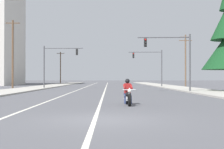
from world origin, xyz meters
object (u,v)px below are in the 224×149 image
object	(u,v)px
utility_pole_left_near	(13,53)
utility_pole_left_far	(60,67)
traffic_signal_near_left	(56,60)
motorcycle_with_rider	(128,94)
traffic_signal_mid_right	(152,62)
utility_pole_right_far	(186,59)
traffic_signal_near_right	(174,53)

from	to	relation	value
utility_pole_left_near	utility_pole_left_far	xyz separation A→B (m)	(-0.25, 44.39, -0.34)
traffic_signal_near_left	utility_pole_left_near	xyz separation A→B (m)	(-5.57, -2.13, 0.81)
motorcycle_with_rider	traffic_signal_near_left	world-z (taller)	traffic_signal_near_left
traffic_signal_mid_right	utility_pole_right_far	xyz separation A→B (m)	(6.68, 4.34, 0.89)
motorcycle_with_rider	utility_pole_right_far	bearing A→B (deg)	71.92
traffic_signal_near_left	traffic_signal_mid_right	size ratio (longest dim) A/B	1.00
motorcycle_with_rider	traffic_signal_mid_right	size ratio (longest dim) A/B	0.35
motorcycle_with_rider	utility_pole_right_far	size ratio (longest dim) A/B	0.23
traffic_signal_mid_right	utility_pole_left_near	world-z (taller)	utility_pole_left_near
utility_pole_left_near	utility_pole_left_far	distance (m)	44.39
traffic_signal_near_left	utility_pole_left_far	bearing A→B (deg)	97.83
traffic_signal_near_left	utility_pole_left_near	size ratio (longest dim) A/B	0.65
motorcycle_with_rider	utility_pole_left_far	bearing A→B (deg)	101.73
traffic_signal_mid_right	traffic_signal_near_right	bearing A→B (deg)	-90.48
traffic_signal_mid_right	motorcycle_with_rider	bearing A→B (deg)	-99.92
motorcycle_with_rider	utility_pole_left_near	xyz separation A→B (m)	(-14.40, 26.15, 4.38)
traffic_signal_near_right	utility_pole_right_far	size ratio (longest dim) A/B	0.66
traffic_signal_mid_right	utility_pole_left_far	size ratio (longest dim) A/B	0.70
utility_pole_left_near	traffic_signal_near_right	bearing A→B (deg)	-26.66
traffic_signal_near_right	traffic_signal_mid_right	bearing A→B (deg)	89.52
traffic_signal_mid_right	utility_pole_right_far	distance (m)	8.02
traffic_signal_mid_right	utility_pole_left_far	xyz separation A→B (m)	(-20.73, 35.78, 0.48)
traffic_signal_mid_right	utility_pole_left_near	xyz separation A→B (m)	(-20.48, -8.61, 0.82)
traffic_signal_near_right	traffic_signal_near_left	bearing A→B (deg)	140.11
motorcycle_with_rider	traffic_signal_mid_right	bearing A→B (deg)	80.08
utility_pole_right_far	utility_pole_left_far	bearing A→B (deg)	131.08
motorcycle_with_rider	traffic_signal_near_right	world-z (taller)	traffic_signal_near_right
traffic_signal_mid_right	utility_pole_left_far	world-z (taller)	utility_pole_left_far
traffic_signal_near_right	traffic_signal_mid_right	distance (m)	18.81
traffic_signal_near_left	utility_pole_right_far	bearing A→B (deg)	26.60
motorcycle_with_rider	utility_pole_left_far	xyz separation A→B (m)	(-14.65, 70.55, 4.04)
traffic_signal_near_left	utility_pole_left_near	distance (m)	6.01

